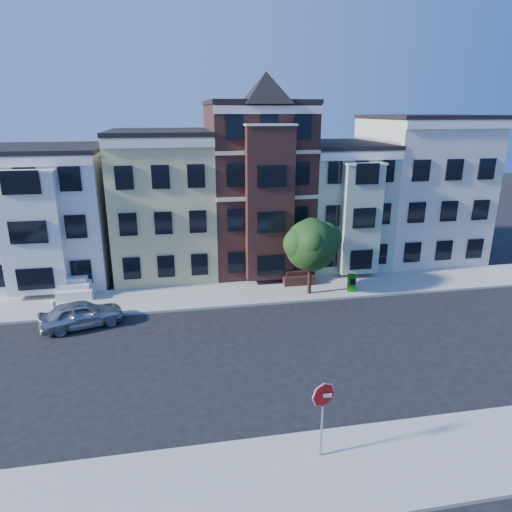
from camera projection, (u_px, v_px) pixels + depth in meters
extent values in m
plane|color=black|center=(308.00, 351.00, 23.02)|extent=(120.00, 120.00, 0.00)
cube|color=#9E9B93|center=(274.00, 291.00, 30.49)|extent=(60.00, 4.00, 0.15)
cube|color=#9E9B93|center=(376.00, 465.00, 15.50)|extent=(60.00, 4.00, 0.15)
cube|color=silver|center=(51.00, 214.00, 32.67)|extent=(8.00, 9.00, 9.00)
cube|color=#CEC47F|center=(164.00, 204.00, 33.89)|extent=(7.00, 9.00, 10.00)
cube|color=#381C17|center=(256.00, 188.00, 34.79)|extent=(7.00, 9.00, 12.00)
cube|color=#A2B597|center=(336.00, 204.00, 36.36)|extent=(6.00, 9.00, 9.00)
cube|color=beige|center=(418.00, 189.00, 37.26)|extent=(8.00, 9.00, 11.00)
imported|color=#A9ACB3|center=(81.00, 314.00, 25.44)|extent=(4.77, 3.00, 1.51)
cube|color=#115D0B|center=(351.00, 283.00, 30.16)|extent=(0.63, 0.59, 1.14)
cylinder|color=beige|center=(54.00, 310.00, 26.56)|extent=(0.28, 0.28, 0.75)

